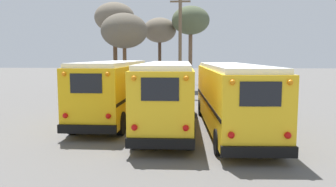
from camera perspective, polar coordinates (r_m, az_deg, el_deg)
The scene contains 10 objects.
ground_plane at distance 17.07m, azimuth 0.04°, elevation -5.44°, with size 160.00×160.00×0.00m, color #5B5956.
school_bus_0 at distance 18.20m, azimuth -9.46°, elevation 0.86°, with size 2.66×9.50×3.24m.
school_bus_1 at distance 16.25m, azimuth -0.07°, elevation 0.24°, with size 2.53×10.48×3.22m.
school_bus_2 at distance 15.81m, azimuth 10.97°, elevation -0.24°, with size 2.81×10.73×3.15m.
utility_pole at distance 29.40m, azimuth 2.12°, elevation 9.10°, with size 1.80×0.30×9.42m.
bare_tree_0 at distance 32.58m, azimuth -9.28°, elevation 12.76°, with size 3.82×3.82×8.65m.
bare_tree_1 at distance 29.89m, azimuth -7.63°, elevation 10.71°, with size 4.15×4.15×7.33m.
bare_tree_2 at distance 35.70m, azimuth -1.46°, elevation 10.86°, with size 3.53×3.53×7.62m.
bare_tree_3 at distance 34.25m, azimuth 3.96°, elevation 12.45°, with size 3.85×3.85×8.61m.
fence_line at distance 24.59m, azimuth 1.04°, elevation 0.54°, with size 14.18×0.06×1.42m.
Camera 1 is at (0.92, -16.67, 3.55)m, focal length 35.00 mm.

